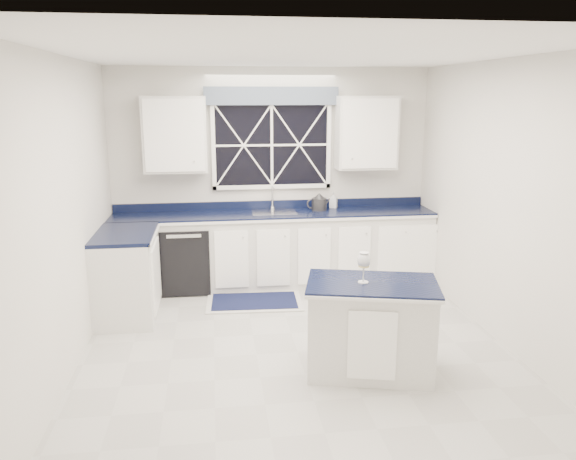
{
  "coord_description": "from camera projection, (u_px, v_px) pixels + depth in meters",
  "views": [
    {
      "loc": [
        -0.74,
        -4.82,
        2.37
      ],
      "look_at": [
        -0.04,
        0.4,
        1.09
      ],
      "focal_mm": 35.0,
      "sensor_mm": 36.0,
      "label": 1
    }
  ],
  "objects": [
    {
      "name": "ground",
      "position": [
        298.0,
        352.0,
        5.3
      ],
      "size": [
        4.5,
        4.5,
        0.0
      ],
      "primitive_type": "plane",
      "color": "#AFAFAA",
      "rests_on": "ground"
    },
    {
      "name": "back_wall",
      "position": [
        272.0,
        176.0,
        7.15
      ],
      "size": [
        4.0,
        0.1,
        2.7
      ],
      "primitive_type": "cube",
      "color": "beige",
      "rests_on": "ground"
    },
    {
      "name": "base_cabinets",
      "position": [
        249.0,
        255.0,
        6.87
      ],
      "size": [
        3.99,
        1.6,
        0.9
      ],
      "color": "silver",
      "rests_on": "ground"
    },
    {
      "name": "countertop",
      "position": [
        274.0,
        214.0,
        6.96
      ],
      "size": [
        3.98,
        0.64,
        0.04
      ],
      "primitive_type": "cube",
      "color": "black",
      "rests_on": "base_cabinets"
    },
    {
      "name": "dishwasher",
      "position": [
        186.0,
        257.0,
        6.94
      ],
      "size": [
        0.6,
        0.58,
        0.82
      ],
      "primitive_type": "cube",
      "color": "black",
      "rests_on": "ground"
    },
    {
      "name": "window",
      "position": [
        272.0,
        139.0,
        6.99
      ],
      "size": [
        1.65,
        0.09,
        1.26
      ],
      "color": "black",
      "rests_on": "ground"
    },
    {
      "name": "upper_cabinets",
      "position": [
        273.0,
        134.0,
        6.85
      ],
      "size": [
        3.1,
        0.34,
        0.9
      ],
      "color": "silver",
      "rests_on": "ground"
    },
    {
      "name": "faucet",
      "position": [
        273.0,
        197.0,
        7.1
      ],
      "size": [
        0.05,
        0.2,
        0.3
      ],
      "color": "silver",
      "rests_on": "countertop"
    },
    {
      "name": "island",
      "position": [
        371.0,
        327.0,
        4.84
      ],
      "size": [
        1.23,
        0.91,
        0.82
      ],
      "rotation": [
        0.0,
        0.0,
        -0.24
      ],
      "color": "silver",
      "rests_on": "ground"
    },
    {
      "name": "rug",
      "position": [
        254.0,
        302.0,
        6.56
      ],
      "size": [
        1.13,
        0.72,
        0.02
      ],
      "rotation": [
        0.0,
        0.0,
        -0.05
      ],
      "color": "#BBBAB5",
      "rests_on": "ground"
    },
    {
      "name": "kettle",
      "position": [
        319.0,
        202.0,
        7.08
      ],
      "size": [
        0.31,
        0.21,
        0.22
      ],
      "rotation": [
        0.0,
        0.0,
        0.13
      ],
      "color": "#2D2E30",
      "rests_on": "countertop"
    },
    {
      "name": "wine_glass",
      "position": [
        364.0,
        262.0,
        4.7
      ],
      "size": [
        0.11,
        0.11,
        0.27
      ],
      "color": "silver",
      "rests_on": "island"
    },
    {
      "name": "soap_bottle",
      "position": [
        333.0,
        200.0,
        7.24
      ],
      "size": [
        0.12,
        0.12,
        0.2
      ],
      "primitive_type": "imported",
      "rotation": [
        0.0,
        0.0,
        -0.41
      ],
      "color": "silver",
      "rests_on": "countertop"
    }
  ]
}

